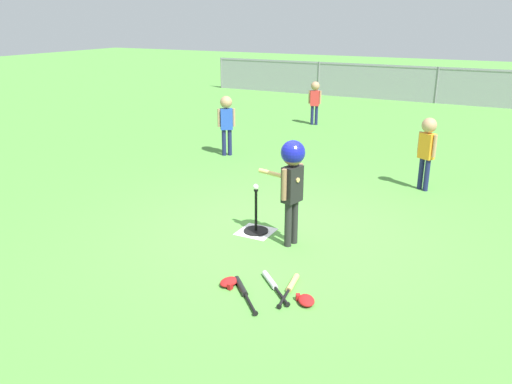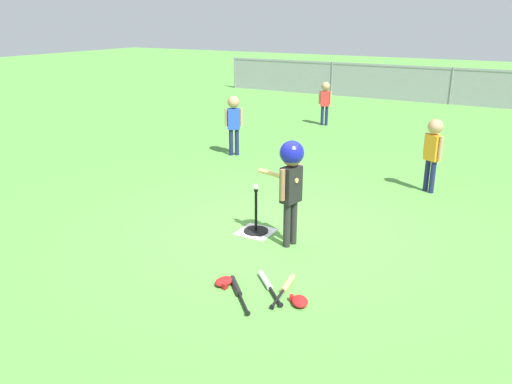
{
  "view_description": "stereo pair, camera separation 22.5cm",
  "coord_description": "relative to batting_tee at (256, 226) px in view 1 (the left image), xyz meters",
  "views": [
    {
      "loc": [
        2.52,
        -5.55,
        2.67
      ],
      "look_at": [
        -0.32,
        -0.12,
        0.55
      ],
      "focal_mm": 35.86,
      "sensor_mm": 36.0,
      "label": 1
    },
    {
      "loc": [
        2.71,
        -5.44,
        2.67
      ],
      "look_at": [
        -0.32,
        -0.12,
        0.55
      ],
      "focal_mm": 35.86,
      "sensor_mm": 36.0,
      "label": 2
    }
  ],
  "objects": [
    {
      "name": "ground_plane",
      "position": [
        0.32,
        0.12,
        -0.09
      ],
      "size": [
        60.0,
        60.0,
        0.0
      ],
      "primitive_type": "plane",
      "color": "#51933D"
    },
    {
      "name": "glove_by_plate",
      "position": [
        1.24,
        -1.33,
        -0.05
      ],
      "size": [
        0.25,
        0.27,
        0.07
      ],
      "color": "#B21919",
      "rests_on": "ground_plane"
    },
    {
      "name": "fielder_deep_center",
      "position": [
        -2.31,
        3.16,
        0.68
      ],
      "size": [
        0.3,
        0.25,
        1.19
      ],
      "color": "#191E4C",
      "rests_on": "ground_plane"
    },
    {
      "name": "batter_child",
      "position": [
        0.55,
        -0.14,
        0.85
      ],
      "size": [
        0.65,
        0.37,
        1.31
      ],
      "color": "#262626",
      "rests_on": "ground_plane"
    },
    {
      "name": "batting_tee",
      "position": [
        0.0,
        0.0,
        0.0
      ],
      "size": [
        0.32,
        0.32,
        0.58
      ],
      "color": "black",
      "rests_on": "ground_plane"
    },
    {
      "name": "home_plate",
      "position": [
        0.0,
        0.0,
        -0.08
      ],
      "size": [
        0.44,
        0.44,
        0.01
      ],
      "primitive_type": "cube",
      "color": "white",
      "rests_on": "ground_plane"
    },
    {
      "name": "spare_bat_wood",
      "position": [
        1.0,
        -1.13,
        -0.06
      ],
      "size": [
        0.15,
        0.66,
        0.06
      ],
      "color": "#DBB266",
      "rests_on": "ground_plane"
    },
    {
      "name": "outfield_fence",
      "position": [
        0.32,
        11.8,
        0.53
      ],
      "size": [
        16.06,
        0.06,
        1.15
      ],
      "color": "slate",
      "rests_on": "ground_plane"
    },
    {
      "name": "fielder_deep_right",
      "position": [
        1.6,
        2.76,
        0.67
      ],
      "size": [
        0.31,
        0.24,
        1.18
      ],
      "color": "#191E4C",
      "rests_on": "ground_plane"
    },
    {
      "name": "spare_bat_silver",
      "position": [
        0.8,
        -1.17,
        -0.06
      ],
      "size": [
        0.53,
        0.51,
        0.06
      ],
      "color": "silver",
      "rests_on": "ground_plane"
    },
    {
      "name": "fielder_near_left",
      "position": [
        -1.88,
        6.83,
        0.62
      ],
      "size": [
        0.32,
        0.22,
        1.1
      ],
      "color": "#191E4C",
      "rests_on": "ground_plane"
    },
    {
      "name": "spare_bat_black",
      "position": [
        0.59,
        -1.43,
        -0.06
      ],
      "size": [
        0.54,
        0.55,
        0.06
      ],
      "color": "black",
      "rests_on": "ground_plane"
    },
    {
      "name": "glove_near_bats",
      "position": [
        0.39,
        -1.37,
        -0.05
      ],
      "size": [
        0.19,
        0.24,
        0.07
      ],
      "color": "#B21919",
      "rests_on": "ground_plane"
    },
    {
      "name": "baseball_on_tee",
      "position": [
        0.0,
        0.0,
        0.53
      ],
      "size": [
        0.07,
        0.07,
        0.07
      ],
      "primitive_type": "sphere",
      "color": "white",
      "rests_on": "batting_tee"
    }
  ]
}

